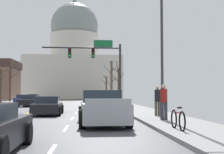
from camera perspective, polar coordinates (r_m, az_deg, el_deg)
name	(u,v)px	position (r m, az deg, el deg)	size (l,w,h in m)	color
ground	(1,121)	(17.15, -19.35, -7.55)	(20.00, 180.00, 0.20)	#47474C
signal_gantry	(98,59)	(31.82, -2.52, 3.23)	(7.91, 0.41, 6.68)	#28282D
street_lamp_right	(157,25)	(16.75, 8.11, 9.20)	(2.08, 0.24, 8.22)	#333338
capitol_building	(74,60)	(98.54, -6.82, 3.02)	(28.17, 20.87, 32.02)	beige
sedan_near_00	(100,104)	(28.11, -2.22, -4.83)	(1.98, 4.37, 1.10)	#6B6056
sedan_near_01	(48,106)	(21.85, -11.48, -5.17)	(2.00, 4.61, 1.25)	black
pickup_truck_near_02	(102,109)	(14.77, -1.76, -5.74)	(2.34, 5.62, 1.59)	#ADB2B7
sedan_oncoming_00	(30,101)	(36.30, -14.55, -4.22)	(2.17, 4.65, 1.28)	black
sedan_oncoming_01	(23,99)	(47.25, -15.76, -3.89)	(1.98, 4.26, 1.28)	navy
sedan_oncoming_02	(33,98)	(57.06, -14.08, -3.71)	(2.00, 4.55, 1.33)	#6B6056
bare_tree_00	(111,88)	(57.77, -0.15, -2.02)	(1.73, 1.89, 4.65)	brown
bare_tree_01	(0,85)	(48.84, -19.51, -1.29)	(2.09, 2.45, 5.43)	#4C3D2D
bare_tree_02	(118,85)	(36.85, 1.17, -1.36)	(1.55, 2.22, 5.06)	#4C3D2D
bare_tree_04	(106,88)	(67.51, -1.04, -1.92)	(1.35, 2.15, 5.29)	brown
bare_tree_05	(10,81)	(54.77, -17.82, -0.66)	(2.21, 1.70, 6.72)	#4C3D2D
bare_tree_06	(112,80)	(48.11, -0.09, -0.60)	(2.11, 2.05, 6.29)	brown
pedestrian_00	(158,99)	(18.76, 8.20, -3.96)	(0.35, 0.34, 1.74)	#4C4238
pedestrian_01	(164,100)	(15.64, 9.33, -4.14)	(0.35, 0.34, 1.74)	#33333D
bicycle_parked	(178,120)	(11.75, 11.79, -7.54)	(0.12, 1.77, 0.85)	black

